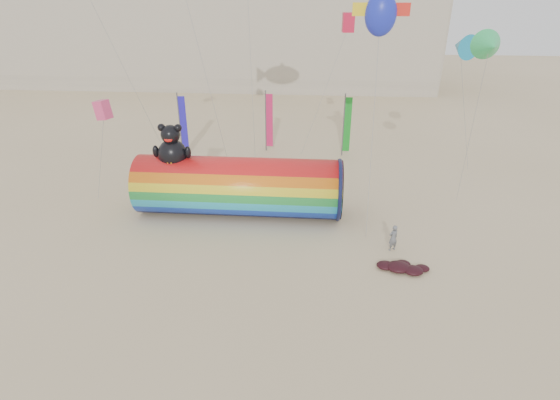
# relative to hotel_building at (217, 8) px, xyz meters

# --- Properties ---
(ground) EXTENTS (160.00, 160.00, 0.00)m
(ground) POSITION_rel_hotel_building_xyz_m (12.00, -45.95, -10.31)
(ground) COLOR #CCB58C
(ground) RESTS_ON ground
(hotel_building) EXTENTS (60.40, 15.40, 20.60)m
(hotel_building) POSITION_rel_hotel_building_xyz_m (0.00, 0.00, 0.00)
(hotel_building) COLOR #B7AD99
(hotel_building) RESTS_ON ground
(windsock_assembly) EXTENTS (12.43, 3.79, 5.73)m
(windsock_assembly) POSITION_rel_hotel_building_xyz_m (9.72, -41.56, -8.41)
(windsock_assembly) COLOR red
(windsock_assembly) RESTS_ON ground
(kite_handler) EXTENTS (0.66, 0.58, 1.51)m
(kite_handler) POSITION_rel_hotel_building_xyz_m (18.61, -45.18, -9.56)
(kite_handler) COLOR slate
(kite_handler) RESTS_ON ground
(fabric_bundle) EXTENTS (2.62, 1.35, 0.41)m
(fabric_bundle) POSITION_rel_hotel_building_xyz_m (18.84, -47.04, -10.14)
(fabric_bundle) COLOR #3A0A13
(fabric_bundle) RESTS_ON ground
(festival_banners) EXTENTS (14.14, 1.55, 5.20)m
(festival_banners) POSITION_rel_hotel_building_xyz_m (10.15, -30.45, -7.67)
(festival_banners) COLOR #59595E
(festival_banners) RESTS_ON ground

